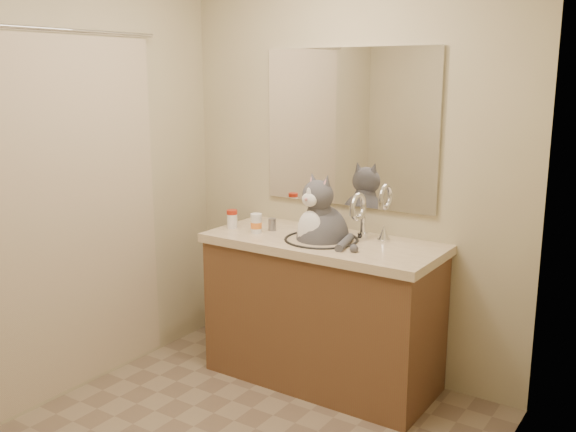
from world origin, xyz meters
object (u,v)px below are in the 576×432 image
Objects in this scene: pill_bottle_orange at (256,224)px; grey_canister at (272,224)px; pill_bottle_redcap at (232,219)px; cat at (321,234)px.

pill_bottle_orange is 0.11m from grey_canister.
pill_bottle_orange reaches higher than grey_canister.
pill_bottle_orange is (0.19, -0.02, -0.00)m from pill_bottle_redcap.
pill_bottle_redcap is 0.97× the size of pill_bottle_orange.
cat is 0.34m from grey_canister.
pill_bottle_redcap is (-0.58, -0.07, 0.03)m from cat.
cat is 5.34× the size of pill_bottle_redcap.
cat is 8.04× the size of grey_canister.
pill_bottle_redcap is 0.25m from grey_canister.
grey_canister is at bearing 65.40° from pill_bottle_orange.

